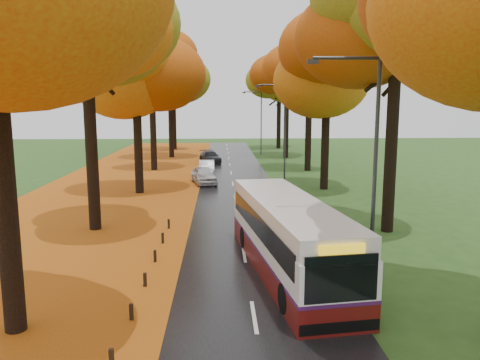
{
  "coord_description": "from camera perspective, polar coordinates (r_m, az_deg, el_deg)",
  "views": [
    {
      "loc": [
        -0.99,
        -7.33,
        6.45
      ],
      "look_at": [
        0.0,
        16.14,
        2.6
      ],
      "focal_mm": 35.0,
      "sensor_mm": 36.0,
      "label": 1
    }
  ],
  "objects": [
    {
      "name": "streetlamp_near",
      "position": [
        16.2,
        15.36,
        2.82
      ],
      "size": [
        2.45,
        0.18,
        8.0
      ],
      "color": "#333538",
      "rests_on": "ground"
    },
    {
      "name": "centre_line",
      "position": [
        32.98,
        -0.65,
        -1.9
      ],
      "size": [
        0.12,
        90.0,
        0.01
      ],
      "primitive_type": "cube",
      "color": "silver",
      "rests_on": "road"
    },
    {
      "name": "trees_left",
      "position": [
        35.08,
        -12.97,
        14.12
      ],
      "size": [
        9.2,
        74.0,
        13.88
      ],
      "color": "black",
      "rests_on": "ground"
    },
    {
      "name": "bus",
      "position": [
        18.1,
        5.89,
        -6.62
      ],
      "size": [
        3.82,
        10.81,
        2.78
      ],
      "rotation": [
        0.0,
        0.0,
        0.14
      ],
      "color": "#560F0D",
      "rests_on": "road"
    },
    {
      "name": "car_white",
      "position": [
        37.91,
        -4.41,
        0.61
      ],
      "size": [
        2.51,
        4.34,
        1.39
      ],
      "primitive_type": "imported",
      "rotation": [
        0.0,
        0.0,
        0.23
      ],
      "color": "silver",
      "rests_on": "road"
    },
    {
      "name": "leaf_drift",
      "position": [
        33.03,
        -5.95,
        -1.93
      ],
      "size": [
        0.9,
        90.0,
        0.01
      ],
      "primitive_type": "cube",
      "color": "#C25B13",
      "rests_on": "road"
    },
    {
      "name": "car_dark",
      "position": [
        51.23,
        -3.66,
        2.82
      ],
      "size": [
        2.77,
        4.69,
        1.27
      ],
      "primitive_type": "imported",
      "rotation": [
        0.0,
        0.0,
        0.24
      ],
      "color": "black",
      "rests_on": "road"
    },
    {
      "name": "car_silver",
      "position": [
        42.52,
        -4.09,
        1.5
      ],
      "size": [
        1.49,
        4.0,
        1.31
      ],
      "primitive_type": "imported",
      "rotation": [
        0.0,
        0.0,
        0.03
      ],
      "color": "#9C9EA3",
      "rests_on": "road"
    },
    {
      "name": "streetlamp_far",
      "position": [
        59.57,
        2.36,
        7.63
      ],
      "size": [
        2.45,
        0.18,
        8.0
      ],
      "color": "#333538",
      "rests_on": "ground"
    },
    {
      "name": "bollard_row",
      "position": [
        13.8,
        -14.14,
        -17.64
      ],
      "size": [
        0.11,
        23.51,
        0.52
      ],
      "color": "black",
      "rests_on": "ground"
    },
    {
      "name": "road",
      "position": [
        32.98,
        -0.65,
        -1.94
      ],
      "size": [
        6.5,
        90.0,
        0.04
      ],
      "primitive_type": "cube",
      "color": "black",
      "rests_on": "ground"
    },
    {
      "name": "trees_right",
      "position": [
        35.36,
        11.33,
        14.39
      ],
      "size": [
        9.3,
        74.2,
        13.96
      ],
      "color": "black",
      "rests_on": "ground"
    },
    {
      "name": "leaf_verge",
      "position": [
        33.93,
        -16.04,
        -2.0
      ],
      "size": [
        12.0,
        90.0,
        0.02
      ],
      "primitive_type": "cube",
      "color": "#85410C",
      "rests_on": "ground"
    },
    {
      "name": "streetlamp_mid",
      "position": [
        37.7,
        5.14,
        6.63
      ],
      "size": [
        2.45,
        0.18,
        8.0
      ],
      "color": "#333538",
      "rests_on": "ground"
    }
  ]
}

